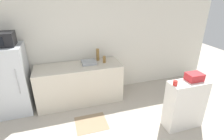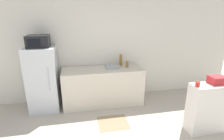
% 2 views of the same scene
% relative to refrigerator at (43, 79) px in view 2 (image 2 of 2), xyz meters
% --- Properties ---
extents(wall_back, '(8.00, 0.06, 2.60)m').
position_rel_refrigerator_xyz_m(wall_back, '(1.15, 0.40, 0.56)').
color(wall_back, silver).
rests_on(wall_back, ground_plane).
extents(refrigerator, '(0.65, 0.68, 1.48)m').
position_rel_refrigerator_xyz_m(refrigerator, '(0.00, 0.00, 0.00)').
color(refrigerator, silver).
rests_on(refrigerator, ground_plane).
extents(microwave, '(0.46, 0.39, 0.26)m').
position_rel_refrigerator_xyz_m(microwave, '(-0.00, -0.00, 0.87)').
color(microwave, black).
rests_on(microwave, refrigerator).
extents(counter, '(1.93, 0.72, 0.91)m').
position_rel_refrigerator_xyz_m(counter, '(1.38, -0.01, -0.29)').
color(counter, beige).
rests_on(counter, ground_plane).
extents(sink_basin, '(0.33, 0.31, 0.06)m').
position_rel_refrigerator_xyz_m(sink_basin, '(1.64, 0.05, 0.19)').
color(sink_basin, '#9EA3A8').
rests_on(sink_basin, counter).
extents(bottle_tall, '(0.07, 0.07, 0.29)m').
position_rel_refrigerator_xyz_m(bottle_tall, '(1.89, 0.20, 0.31)').
color(bottle_tall, olive).
rests_on(bottle_tall, counter).
extents(bottle_short, '(0.07, 0.07, 0.16)m').
position_rel_refrigerator_xyz_m(bottle_short, '(2.00, 0.00, 0.24)').
color(bottle_short, olive).
rests_on(bottle_short, counter).
extents(shelf_cabinet, '(0.73, 0.32, 0.96)m').
position_rel_refrigerator_xyz_m(shelf_cabinet, '(3.16, -1.50, -0.26)').
color(shelf_cabinet, white).
rests_on(shelf_cabinet, ground_plane).
extents(basket, '(0.29, 0.21, 0.14)m').
position_rel_refrigerator_xyz_m(basket, '(3.28, -1.46, 0.29)').
color(basket, red).
rests_on(basket, shelf_cabinet).
extents(jar, '(0.08, 0.08, 0.08)m').
position_rel_refrigerator_xyz_m(jar, '(2.84, -1.52, 0.26)').
color(jar, red).
rests_on(jar, shelf_cabinet).
extents(kitchen_rug, '(0.63, 0.55, 0.01)m').
position_rel_refrigerator_xyz_m(kitchen_rug, '(1.46, -0.92, -0.74)').
color(kitchen_rug, '#937A5B').
rests_on(kitchen_rug, ground_plane).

